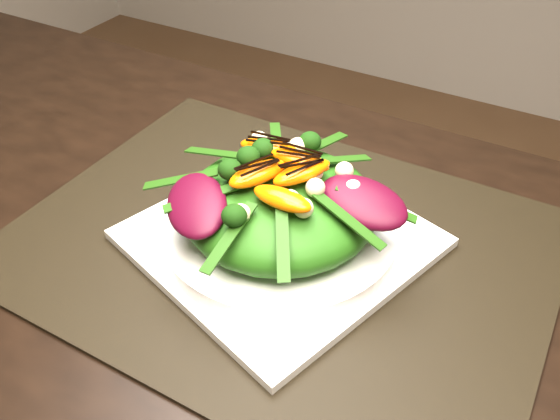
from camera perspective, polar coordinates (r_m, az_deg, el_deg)
The scene contains 10 objects.
dining_table at distance 0.56m, azimuth -9.77°, elevation -12.57°, with size 1.60×0.90×0.75m, color black.
placemat at distance 0.62m, azimuth 0.00°, elevation -3.23°, with size 0.54×0.41×0.00m, color black.
plate_base at distance 0.61m, azimuth 0.00°, elevation -2.74°, with size 0.26×0.26×0.01m, color white.
salad_bowl at distance 0.60m, azimuth 0.00°, elevation -1.76°, with size 0.24×0.24×0.02m, color white.
lettuce_mound at distance 0.58m, azimuth 0.00°, elevation 0.45°, with size 0.19×0.19×0.07m, color #286011.
radicchio_leaf at distance 0.55m, azimuth 8.03°, elevation 0.78°, with size 0.09×0.06×0.02m, color #3C0616.
orange_segment at distance 0.59m, azimuth 0.00°, elevation 5.37°, with size 0.06×0.02×0.02m, color #FF5D04.
broccoli_floret at distance 0.62m, azimuth -3.53°, elevation 6.89°, with size 0.03×0.03×0.03m, color #163609.
macadamia_nut at distance 0.53m, azimuth 1.43°, elevation 0.97°, with size 0.02×0.02×0.02m, color #C6C18B.
balsamic_drizzle at distance 0.58m, azimuth 0.00°, elevation 6.06°, with size 0.04×0.00×0.00m, color black.
Camera 1 is at (0.25, -0.25, 1.17)m, focal length 38.00 mm.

